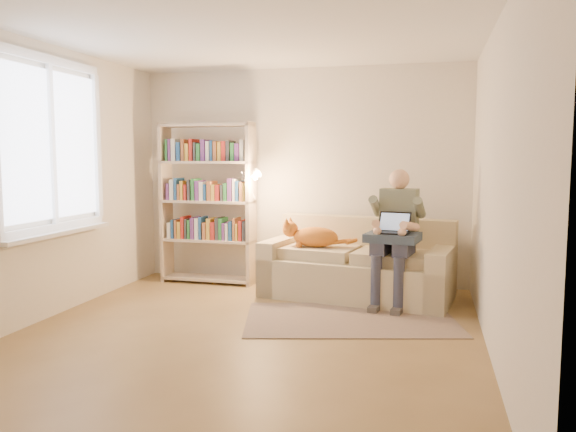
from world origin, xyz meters
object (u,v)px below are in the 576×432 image
(person, at_px, (396,229))
(cat, at_px, (312,236))
(laptop, at_px, (391,228))
(sofa, at_px, (358,269))
(bookshelf, at_px, (208,195))

(person, bearing_deg, cat, 178.57)
(person, bearing_deg, laptop, -100.33)
(person, height_order, cat, person)
(cat, distance_m, laptop, 0.95)
(sofa, height_order, person, person)
(bookshelf, bearing_deg, cat, -11.91)
(laptop, height_order, bookshelf, bookshelf)
(person, bearing_deg, bookshelf, 177.59)
(cat, xyz_separation_m, bookshelf, (-1.35, 0.31, 0.41))
(person, xyz_separation_m, bookshelf, (-2.28, 0.49, 0.28))
(cat, height_order, laptop, laptop)
(laptop, bearing_deg, cat, 171.29)
(sofa, bearing_deg, person, -18.77)
(sofa, bearing_deg, cat, -165.28)
(laptop, relative_size, bookshelf, 0.19)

